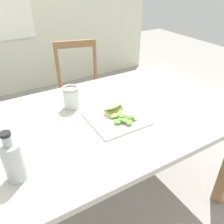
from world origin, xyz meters
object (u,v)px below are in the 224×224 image
plate_lunch (116,118)px  mason_jar_iced_tea (71,98)px  bottle_cold_brew (14,163)px  dining_table (115,129)px  chair_wooden_far (80,91)px  fork_on_napkin (68,133)px  sandwich_half_front (114,108)px

plate_lunch → mason_jar_iced_tea: 0.27m
plate_lunch → bottle_cold_brew: size_ratio=1.33×
dining_table → bottle_cold_brew: (-0.55, -0.21, 0.19)m
dining_table → mason_jar_iced_tea: bearing=137.4°
chair_wooden_far → fork_on_napkin: 1.06m
chair_wooden_far → bottle_cold_brew: bearing=-123.2°
chair_wooden_far → sandwich_half_front: bearing=-101.4°
sandwich_half_front → mason_jar_iced_tea: size_ratio=0.91×
mason_jar_iced_tea → bottle_cold_brew: bearing=-134.3°
dining_table → chair_wooden_far: size_ratio=1.62×
chair_wooden_far → dining_table: bearing=-100.2°
plate_lunch → sandwich_half_front: bearing=74.6°
chair_wooden_far → plate_lunch: 0.99m
dining_table → fork_on_napkin: fork_on_napkin is taller
bottle_cold_brew → dining_table: bearing=20.8°
chair_wooden_far → mason_jar_iced_tea: 0.85m
dining_table → chair_wooden_far: (0.15, 0.86, -0.17)m
sandwich_half_front → fork_on_napkin: bearing=-172.8°
fork_on_napkin → mason_jar_iced_tea: size_ratio=1.53×
fork_on_napkin → bottle_cold_brew: bearing=-148.6°
plate_lunch → fork_on_napkin: bearing=178.1°
plate_lunch → fork_on_napkin: plate_lunch is taller
plate_lunch → bottle_cold_brew: 0.54m
plate_lunch → sandwich_half_front: 0.05m
fork_on_napkin → dining_table: bearing=10.0°
plate_lunch → fork_on_napkin: size_ratio=1.47×
bottle_cold_brew → mason_jar_iced_tea: bottle_cold_brew is taller
sandwich_half_front → bottle_cold_brew: size_ratio=0.54×
dining_table → sandwich_half_front: sandwich_half_front is taller
dining_table → chair_wooden_far: 0.89m
dining_table → chair_wooden_far: chair_wooden_far is taller
dining_table → plate_lunch: (-0.03, -0.06, 0.12)m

